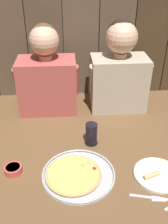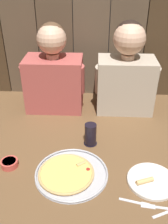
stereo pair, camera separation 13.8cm
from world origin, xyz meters
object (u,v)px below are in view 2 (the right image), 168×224
(drinking_glass, at_px, (90,134))
(diner_left, at_px, (54,73))
(dinner_plate, at_px, (151,181))
(diner_right, at_px, (126,71))
(pizza_tray, at_px, (69,173))
(dipping_bowl, at_px, (9,163))

(drinking_glass, xyz_separation_m, diner_left, (-0.25, 0.40, 0.19))
(dinner_plate, height_order, drinking_glass, drinking_glass)
(diner_left, bearing_deg, drinking_glass, -57.68)
(drinking_glass, relative_size, diner_left, 0.22)
(dinner_plate, distance_m, diner_right, 0.73)
(dinner_plate, distance_m, diner_left, 0.90)
(pizza_tray, bearing_deg, diner_left, 103.69)
(dipping_bowl, height_order, diner_left, diner_left)
(diner_right, bearing_deg, dipping_bowl, -135.75)
(pizza_tray, distance_m, dipping_bowl, 0.31)
(drinking_glass, bearing_deg, diner_right, 61.56)
(pizza_tray, distance_m, dinner_plate, 0.39)
(pizza_tray, height_order, drinking_glass, drinking_glass)
(pizza_tray, relative_size, diner_left, 0.62)
(pizza_tray, distance_m, diner_left, 0.71)
(diner_right, bearing_deg, dinner_plate, -83.57)
(dipping_bowl, bearing_deg, diner_left, 76.17)
(pizza_tray, bearing_deg, diner_right, 64.30)
(pizza_tray, height_order, dinner_plate, dinner_plate)
(dipping_bowl, xyz_separation_m, diner_left, (0.15, 0.60, 0.23))
(drinking_glass, height_order, diner_right, diner_right)
(pizza_tray, xyz_separation_m, diner_right, (0.31, 0.64, 0.26))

